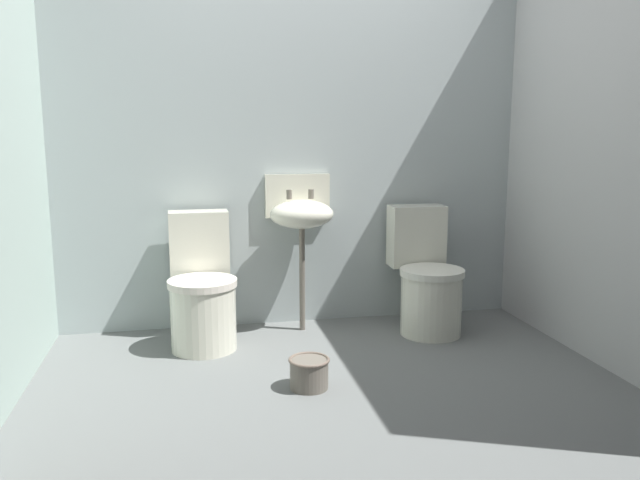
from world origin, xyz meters
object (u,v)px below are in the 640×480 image
(toilet_left, at_px, (202,292))
(bucket, at_px, (309,372))
(sink, at_px, (301,213))
(toilet_right, at_px, (427,281))

(toilet_left, height_order, bucket, toilet_left)
(toilet_left, bearing_deg, sink, -164.93)
(bucket, bearing_deg, toilet_right, 40.49)
(toilet_left, height_order, sink, sink)
(sink, distance_m, bucket, 1.18)
(sink, bearing_deg, toilet_right, -13.62)
(sink, bearing_deg, toilet_left, -163.42)
(toilet_left, bearing_deg, bucket, 121.43)
(toilet_right, xyz_separation_m, bucket, (-0.91, -0.77, -0.24))
(toilet_right, relative_size, bucket, 3.75)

